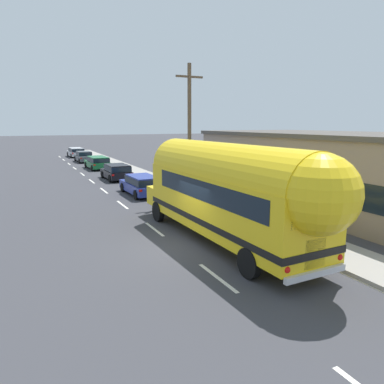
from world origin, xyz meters
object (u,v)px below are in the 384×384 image
(car_lead, at_px, (142,184))
(car_second, at_px, (117,171))
(car_third, at_px, (98,162))
(car_fifth, at_px, (76,152))
(utility_pole, at_px, (189,131))
(car_fourth, at_px, (84,156))
(painted_bus, at_px, (231,190))

(car_lead, bearing_deg, car_second, 88.91)
(car_second, bearing_deg, car_third, 89.88)
(car_third, relative_size, car_fifth, 1.02)
(utility_pole, height_order, car_second, utility_pole)
(utility_pole, xyz_separation_m, car_second, (-2.22, 10.22, -3.64))
(utility_pole, relative_size, car_fourth, 1.81)
(painted_bus, height_order, car_fifth, painted_bus)
(utility_pole, xyz_separation_m, car_lead, (-2.37, 2.69, -3.64))
(car_fourth, xyz_separation_m, car_fifth, (0.10, 7.61, 0.06))
(painted_bus, relative_size, car_third, 2.55)
(car_lead, bearing_deg, car_third, 89.42)
(painted_bus, distance_m, car_fifth, 43.40)
(utility_pole, relative_size, car_third, 1.77)
(utility_pole, xyz_separation_m, car_fifth, (-2.22, 34.48, -3.63))
(utility_pole, height_order, painted_bus, utility_pole)
(painted_bus, distance_m, car_third, 27.55)
(car_second, xyz_separation_m, car_fourth, (-0.09, 16.65, -0.04))
(utility_pole, distance_m, car_third, 19.09)
(car_fifth, bearing_deg, car_second, -90.01)
(painted_bus, height_order, car_second, painted_bus)
(car_third, xyz_separation_m, car_fourth, (-0.11, 8.25, -0.05))
(car_fifth, bearing_deg, car_fourth, -90.72)
(car_third, bearing_deg, car_second, -90.12)
(car_lead, bearing_deg, car_fifth, 89.74)
(car_fourth, bearing_deg, car_third, -89.24)
(utility_pole, height_order, car_third, utility_pole)
(car_second, height_order, car_third, same)
(car_lead, height_order, car_fourth, same)
(car_lead, relative_size, car_fifth, 0.97)
(utility_pole, distance_m, car_fifth, 34.74)
(painted_bus, distance_m, car_lead, 11.68)
(car_second, relative_size, car_third, 0.89)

